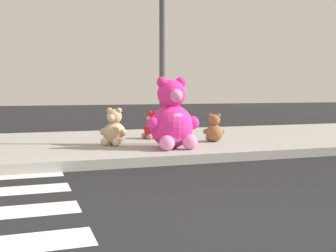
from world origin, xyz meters
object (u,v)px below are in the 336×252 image
at_px(sign_pole, 162,51).
at_px(plush_pink_large, 172,120).
at_px(plush_brown, 214,130).
at_px(plush_red, 152,128).
at_px(plush_tan, 114,130).

xyz_separation_m(sign_pole, plush_pink_large, (-0.01, -0.59, -1.21)).
relative_size(plush_pink_large, plush_brown, 2.23).
bearing_deg(plush_red, plush_tan, -140.77).
distance_m(plush_tan, plush_brown, 1.94).
bearing_deg(plush_red, sign_pole, -94.63).
height_order(plush_pink_large, plush_tan, plush_pink_large).
xyz_separation_m(plush_pink_large, plush_tan, (-0.86, 0.73, -0.22)).
relative_size(sign_pole, plush_tan, 4.74).
height_order(plush_tan, plush_red, plush_tan).
bearing_deg(plush_brown, plush_red, 138.46).
bearing_deg(plush_brown, plush_pink_large, -149.86).
distance_m(sign_pole, plush_brown, 1.82).
bearing_deg(plush_pink_large, plush_red, 86.64).
bearing_deg(plush_brown, sign_pole, -177.92).
distance_m(sign_pole, plush_pink_large, 1.35).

